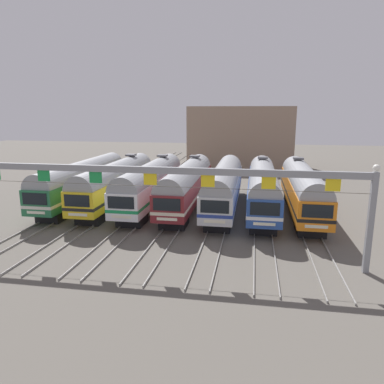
% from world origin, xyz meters
% --- Properties ---
extents(ground_plane, '(160.00, 160.00, 0.00)m').
position_xyz_m(ground_plane, '(0.00, 0.00, 0.00)').
color(ground_plane, '#5B564F').
extents(track_bed, '(24.94, 70.00, 0.15)m').
position_xyz_m(track_bed, '(-0.00, 17.00, 0.07)').
color(track_bed, gray).
rests_on(track_bed, ground).
extents(commuter_train_green, '(2.88, 18.06, 4.77)m').
position_xyz_m(commuter_train_green, '(-11.72, -0.01, 2.69)').
color(commuter_train_green, '#236B42').
rests_on(commuter_train_green, ground).
extents(commuter_train_yellow, '(2.88, 18.06, 5.05)m').
position_xyz_m(commuter_train_yellow, '(-7.81, -0.00, 2.69)').
color(commuter_train_yellow, gold).
rests_on(commuter_train_yellow, ground).
extents(commuter_train_white, '(2.88, 18.06, 5.05)m').
position_xyz_m(commuter_train_white, '(-3.91, -0.00, 2.69)').
color(commuter_train_white, white).
rests_on(commuter_train_white, ground).
extents(commuter_train_maroon, '(2.88, 18.06, 5.05)m').
position_xyz_m(commuter_train_maroon, '(0.00, -0.00, 2.69)').
color(commuter_train_maroon, maroon).
rests_on(commuter_train_maroon, ground).
extents(commuter_train_silver, '(2.88, 18.06, 4.77)m').
position_xyz_m(commuter_train_silver, '(3.91, -0.01, 2.69)').
color(commuter_train_silver, silver).
rests_on(commuter_train_silver, ground).
extents(commuter_train_blue, '(2.88, 18.06, 5.05)m').
position_xyz_m(commuter_train_blue, '(7.81, -0.00, 2.69)').
color(commuter_train_blue, '#284C9E').
rests_on(commuter_train_blue, ground).
extents(commuter_train_orange, '(2.88, 18.06, 5.05)m').
position_xyz_m(commuter_train_orange, '(11.72, -0.00, 2.69)').
color(commuter_train_orange, orange).
rests_on(commuter_train_orange, ground).
extents(catenary_gantry, '(28.68, 0.44, 6.97)m').
position_xyz_m(catenary_gantry, '(0.00, -13.50, 5.41)').
color(catenary_gantry, gray).
rests_on(catenary_gantry, ground).
extents(maintenance_building, '(18.79, 10.00, 10.94)m').
position_xyz_m(maintenance_building, '(4.23, 32.34, 5.47)').
color(maintenance_building, gray).
rests_on(maintenance_building, ground).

